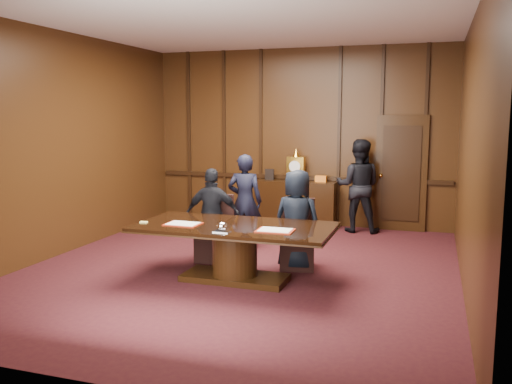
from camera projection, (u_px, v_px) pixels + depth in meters
room at (247, 149)px, 7.63m from camera, size 7.00×7.04×3.50m
sideboard at (296, 202)px, 10.77m from camera, size 1.60×0.45×1.54m
conference_table at (235, 243)px, 7.20m from camera, size 2.62×1.32×0.76m
folder_left at (183, 224)px, 7.19m from camera, size 0.46×0.34×0.02m
folder_right at (275, 230)px, 6.79m from camera, size 0.47×0.34×0.02m
inkstand at (222, 228)px, 6.73m from camera, size 0.20×0.14×0.12m
notepad at (144, 222)px, 7.31m from camera, size 0.11×0.09×0.01m
chair_left at (215, 241)px, 8.25m from camera, size 0.50×0.50×0.99m
chair_right at (298, 248)px, 7.85m from camera, size 0.57×0.57×0.99m
signatory_left at (213, 215)px, 8.12m from camera, size 0.88×0.49×1.42m
signatory_right at (297, 220)px, 7.72m from camera, size 0.76×0.55×1.44m
witness_left at (245, 201)px, 8.95m from camera, size 0.62×0.46×1.57m
witness_right at (358, 186)px, 10.18m from camera, size 0.88×0.70×1.75m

